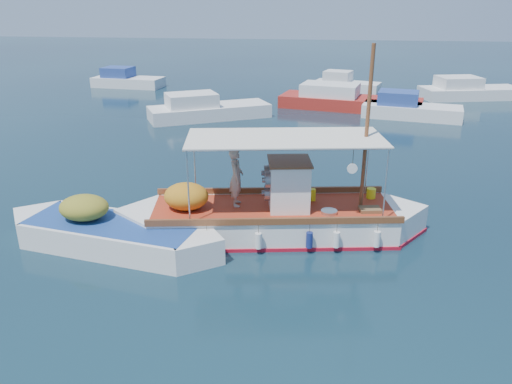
# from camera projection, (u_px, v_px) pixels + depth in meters

# --- Properties ---
(ground) EXTENTS (160.00, 160.00, 0.00)m
(ground) POSITION_uv_depth(u_px,v_px,m) (278.00, 244.00, 15.10)
(ground) COLOR black
(ground) RESTS_ON ground
(fishing_caique) EXTENTS (9.67, 3.78, 5.98)m
(fishing_caique) POSITION_uv_depth(u_px,v_px,m) (270.00, 218.00, 15.58)
(fishing_caique) COLOR white
(fishing_caique) RESTS_ON ground
(dinghy) EXTENTS (7.04, 2.89, 1.74)m
(dinghy) POSITION_uv_depth(u_px,v_px,m) (111.00, 235.00, 14.82)
(dinghy) COLOR white
(dinghy) RESTS_ON ground
(bg_boat_nw) EXTENTS (7.60, 5.61, 1.80)m
(bg_boat_nw) POSITION_uv_depth(u_px,v_px,m) (206.00, 111.00, 30.62)
(bg_boat_nw) COLOR silver
(bg_boat_nw) RESTS_ON ground
(bg_boat_n) EXTENTS (9.63, 4.66, 1.80)m
(bg_boat_n) POSITION_uv_depth(u_px,v_px,m) (346.00, 101.00, 33.37)
(bg_boat_n) COLOR #A0231A
(bg_boat_n) RESTS_ON ground
(bg_boat_ne) EXTENTS (6.20, 3.34, 1.80)m
(bg_boat_ne) POSITION_uv_depth(u_px,v_px,m) (409.00, 110.00, 30.83)
(bg_boat_ne) COLOR silver
(bg_boat_ne) RESTS_ON ground
(bg_boat_e) EXTENTS (7.67, 4.28, 1.80)m
(bg_boat_e) POSITION_uv_depth(u_px,v_px,m) (468.00, 92.00, 36.78)
(bg_boat_e) COLOR silver
(bg_boat_e) RESTS_ON ground
(bg_boat_far_w) EXTENTS (5.94, 2.84, 1.80)m
(bg_boat_far_w) POSITION_uv_depth(u_px,v_px,m) (126.00, 81.00, 41.57)
(bg_boat_far_w) COLOR silver
(bg_boat_far_w) RESTS_ON ground
(bg_boat_far_n) EXTENTS (5.43, 3.37, 1.80)m
(bg_boat_far_n) POSITION_uv_depth(u_px,v_px,m) (345.00, 86.00, 39.35)
(bg_boat_far_n) COLOR silver
(bg_boat_far_n) RESTS_ON ground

